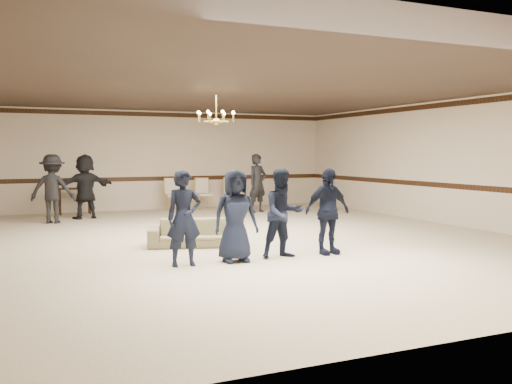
# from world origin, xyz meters

# --- Properties ---
(room) EXTENTS (12.01, 14.01, 3.21)m
(room) POSITION_xyz_m (0.00, 0.00, 1.60)
(room) COLOR beige
(room) RESTS_ON ground
(chair_rail) EXTENTS (12.00, 0.02, 0.14)m
(chair_rail) POSITION_xyz_m (0.00, 6.99, 1.00)
(chair_rail) COLOR black
(chair_rail) RESTS_ON wall_back
(crown_molding) EXTENTS (12.00, 0.02, 0.14)m
(crown_molding) POSITION_xyz_m (0.00, 6.99, 3.08)
(crown_molding) COLOR black
(crown_molding) RESTS_ON wall_back
(chandelier) EXTENTS (0.94, 0.94, 0.89)m
(chandelier) POSITION_xyz_m (0.00, 1.00, 2.88)
(chandelier) COLOR gold
(chandelier) RESTS_ON ceiling
(boy_a) EXTENTS (0.59, 0.40, 1.57)m
(boy_a) POSITION_xyz_m (-1.76, -2.35, 0.79)
(boy_a) COLOR black
(boy_a) RESTS_ON floor
(boy_b) EXTENTS (0.79, 0.53, 1.57)m
(boy_b) POSITION_xyz_m (-0.86, -2.35, 0.79)
(boy_b) COLOR black
(boy_b) RESTS_ON floor
(boy_c) EXTENTS (0.77, 0.61, 1.57)m
(boy_c) POSITION_xyz_m (0.04, -2.35, 0.79)
(boy_c) COLOR black
(boy_c) RESTS_ON floor
(boy_d) EXTENTS (0.94, 0.44, 1.57)m
(boy_d) POSITION_xyz_m (0.94, -2.35, 0.79)
(boy_d) COLOR black
(boy_d) RESTS_ON floor
(settee) EXTENTS (1.97, 1.23, 0.54)m
(settee) POSITION_xyz_m (-1.00, -0.54, 0.27)
(settee) COLOR #7F7955
(settee) RESTS_ON floor
(adult_left) EXTENTS (1.33, 1.05, 1.81)m
(adult_left) POSITION_xyz_m (-3.31, 4.47, 0.90)
(adult_left) COLOR black
(adult_left) RESTS_ON floor
(adult_mid) EXTENTS (1.75, 0.87, 1.81)m
(adult_mid) POSITION_xyz_m (-2.41, 5.17, 0.90)
(adult_mid) COLOR black
(adult_mid) RESTS_ON floor
(adult_right) EXTENTS (0.76, 0.62, 1.81)m
(adult_right) POSITION_xyz_m (2.69, 4.77, 0.90)
(adult_right) COLOR black
(adult_right) RESTS_ON floor
(banquet_chair_left) EXTENTS (0.52, 0.52, 1.01)m
(banquet_chair_left) POSITION_xyz_m (0.45, 6.28, 0.51)
(banquet_chair_left) COLOR beige
(banquet_chair_left) RESTS_ON floor
(banquet_chair_mid) EXTENTS (0.53, 0.53, 1.01)m
(banquet_chair_mid) POSITION_xyz_m (1.45, 6.28, 0.51)
(banquet_chair_mid) COLOR beige
(banquet_chair_mid) RESTS_ON floor
(banquet_chair_right) EXTENTS (0.49, 0.49, 1.01)m
(banquet_chair_right) POSITION_xyz_m (2.45, 6.28, 0.51)
(banquet_chair_right) COLOR beige
(banquet_chair_right) RESTS_ON floor
(console_table) EXTENTS (0.98, 0.46, 0.80)m
(console_table) POSITION_xyz_m (-2.55, 6.48, 0.40)
(console_table) COLOR black
(console_table) RESTS_ON floor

